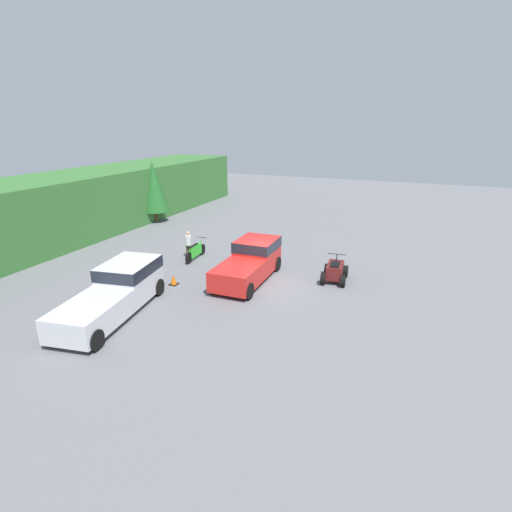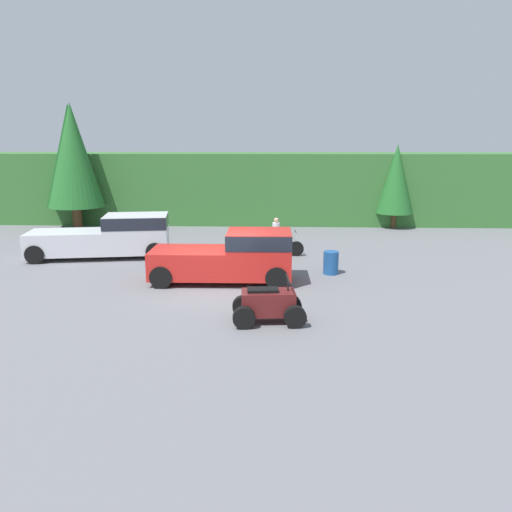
{
  "view_description": "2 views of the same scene",
  "coord_description": "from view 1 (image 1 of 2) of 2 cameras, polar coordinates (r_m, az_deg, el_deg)",
  "views": [
    {
      "loc": [
        -17.44,
        -6.66,
        7.73
      ],
      "look_at": [
        1.15,
        1.02,
        0.95
      ],
      "focal_mm": 28.0,
      "sensor_mm": 36.0,
      "label": 1
    },
    {
      "loc": [
        1.83,
        -16.41,
        4.94
      ],
      "look_at": [
        1.15,
        1.02,
        0.95
      ],
      "focal_mm": 35.0,
      "sensor_mm": 36.0,
      "label": 2
    }
  ],
  "objects": [
    {
      "name": "ground_plane",
      "position": [
        20.2,
        1.43,
        -3.87
      ],
      "size": [
        80.0,
        80.0,
        0.0
      ],
      "primitive_type": "plane",
      "color": "slate"
    },
    {
      "name": "pickup_truck_red",
      "position": [
        20.51,
        -0.78,
        -0.59
      ],
      "size": [
        5.04,
        2.13,
        1.85
      ],
      "rotation": [
        0.0,
        0.0,
        0.01
      ],
      "color": "red",
      "rests_on": "ground_plane"
    },
    {
      "name": "rider_person",
      "position": [
        23.89,
        -9.63,
        1.75
      ],
      "size": [
        0.35,
        0.36,
        1.65
      ],
      "rotation": [
        0.0,
        0.0,
        -0.04
      ],
      "color": "brown",
      "rests_on": "ground_plane"
    },
    {
      "name": "dirt_bike",
      "position": [
        23.82,
        -8.62,
        0.67
      ],
      "size": [
        2.4,
        0.6,
        1.12
      ],
      "rotation": [
        0.0,
        0.0,
        0.06
      ],
      "color": "black",
      "rests_on": "ground_plane"
    },
    {
      "name": "pickup_truck_second",
      "position": [
        17.97,
        -19.23,
        -4.54
      ],
      "size": [
        6.18,
        2.95,
        1.85
      ],
      "rotation": [
        0.0,
        0.0,
        0.16
      ],
      "color": "silver",
      "rests_on": "ground_plane"
    },
    {
      "name": "hillside_backdrop",
      "position": [
        29.13,
        -29.5,
        5.14
      ],
      "size": [
        44.0,
        6.0,
        4.26
      ],
      "color": "#387033",
      "rests_on": "ground_plane"
    },
    {
      "name": "tree_mid_right",
      "position": [
        33.13,
        -14.42,
        9.59
      ],
      "size": [
        2.13,
        2.13,
        4.84
      ],
      "color": "brown",
      "rests_on": "ground_plane"
    },
    {
      "name": "quad_atv",
      "position": [
        20.72,
        11.2,
        -2.17
      ],
      "size": [
        2.11,
        1.38,
        1.27
      ],
      "rotation": [
        0.0,
        0.0,
        0.09
      ],
      "color": "black",
      "rests_on": "ground_plane"
    },
    {
      "name": "traffic_cone",
      "position": [
        20.34,
        -11.7,
        -3.34
      ],
      "size": [
        0.42,
        0.42,
        0.55
      ],
      "color": "black",
      "rests_on": "ground_plane"
    },
    {
      "name": "steel_barrel",
      "position": [
        24.29,
        -0.04,
        1.17
      ],
      "size": [
        0.58,
        0.58,
        0.88
      ],
      "color": "#1E5193",
      "rests_on": "ground_plane"
    }
  ]
}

